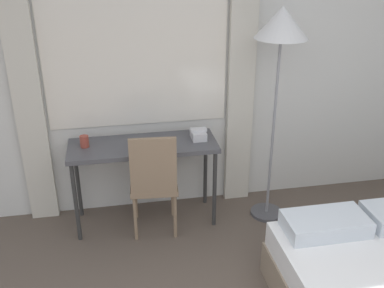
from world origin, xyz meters
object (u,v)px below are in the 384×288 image
at_px(book, 147,145).
at_px(mug, 84,141).
at_px(desk_chair, 154,179).
at_px(telephone, 198,134).
at_px(standing_lamp, 281,36).
at_px(desk, 143,152).

relative_size(book, mug, 2.42).
height_order(desk_chair, mug, desk_chair).
height_order(desk_chair, book, desk_chair).
relative_size(telephone, book, 0.73).
height_order(desk_chair, telephone, desk_chair).
bearing_deg(standing_lamp, book, 176.98).
relative_size(telephone, mug, 1.77).
bearing_deg(mug, telephone, -0.53).
relative_size(desk_chair, telephone, 5.46).
height_order(standing_lamp, mug, standing_lamp).
bearing_deg(telephone, mug, 179.47).
bearing_deg(mug, book, -10.10).
height_order(desk, book, book).
distance_m(desk, telephone, 0.50).
distance_m(book, mug, 0.53).
xyz_separation_m(book, mug, (-0.52, 0.09, 0.04)).
bearing_deg(book, standing_lamp, -3.02).
bearing_deg(desk_chair, mug, 161.74).
bearing_deg(desk, telephone, 2.60).
height_order(standing_lamp, telephone, standing_lamp).
relative_size(standing_lamp, telephone, 10.88).
distance_m(desk, mug, 0.50).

